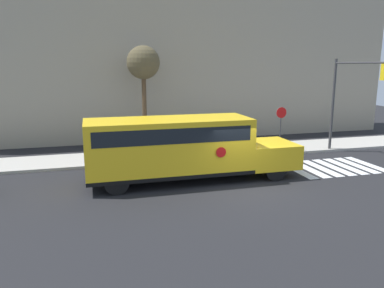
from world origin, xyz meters
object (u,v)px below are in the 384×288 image
Objects in this scene: school_bus at (180,146)px; stop_sign at (281,123)px; traffic_light at (349,92)px; tree_near_sidewalk at (143,64)px.

school_bus is 8.06m from stop_sign.
traffic_light reaches higher than school_bus.
traffic_light is 0.87× the size of tree_near_sidewalk.
tree_near_sidewalk reaches higher than stop_sign.
tree_near_sidewalk reaches higher than traffic_light.
stop_sign is at bearing 28.82° from school_bus.
stop_sign is at bearing -25.02° from tree_near_sidewalk.
school_bus is at bearing -86.08° from tree_near_sidewalk.
tree_near_sidewalk reaches higher than school_bus.
school_bus is 3.51× the size of stop_sign.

